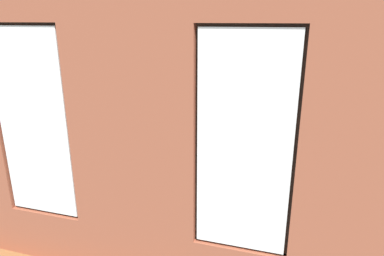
{
  "coord_description": "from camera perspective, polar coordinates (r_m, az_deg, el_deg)",
  "views": [
    {
      "loc": [
        -1.51,
        5.47,
        2.8
      ],
      "look_at": [
        0.01,
        0.4,
        1.1
      ],
      "focal_mm": 32.0,
      "sensor_mm": 36.0,
      "label": 1
    }
  ],
  "objects": [
    {
      "name": "couch_by_window",
      "position": [
        4.61,
        -6.48,
        -14.73
      ],
      "size": [
        2.05,
        0.87,
        0.8
      ],
      "color": "black",
      "rests_on": "ground_plane"
    },
    {
      "name": "potted_plant_mid_room_small",
      "position": [
        6.8,
        9.2,
        -3.17
      ],
      "size": [
        0.41,
        0.41,
        0.59
      ],
      "color": "gray",
      "rests_on": "ground_plane"
    },
    {
      "name": "ground_plane",
      "position": [
        6.35,
        1.17,
        -8.91
      ],
      "size": [
        6.71,
        5.88,
        0.1
      ],
      "primitive_type": "cube",
      "color": "brown"
    },
    {
      "name": "white_wall_right",
      "position": [
        7.01,
        -23.83,
        7.73
      ],
      "size": [
        0.1,
        4.88,
        3.51
      ],
      "primitive_type": "cube",
      "color": "silver",
      "rests_on": "ground_plane"
    },
    {
      "name": "coffee_table",
      "position": [
        6.54,
        1.79,
        -3.96
      ],
      "size": [
        1.29,
        0.76,
        0.43
      ],
      "color": "olive",
      "rests_on": "ground_plane"
    },
    {
      "name": "potted_plant_between_couches",
      "position": [
        4.13,
        13.3,
        -11.83
      ],
      "size": [
        1.04,
        1.0,
        1.39
      ],
      "color": "brown",
      "rests_on": "ground_plane"
    },
    {
      "name": "potted_plant_foreground_right",
      "position": [
        8.62,
        -10.92,
        2.68
      ],
      "size": [
        0.58,
        0.58,
        0.97
      ],
      "color": "brown",
      "rests_on": "ground_plane"
    },
    {
      "name": "candle_jar",
      "position": [
        6.37,
        2.37,
        -3.48
      ],
      "size": [
        0.08,
        0.08,
        0.11
      ],
      "primitive_type": "cylinder",
      "color": "#B7333D",
      "rests_on": "coffee_table"
    },
    {
      "name": "cup_ceramic",
      "position": [
        6.5,
        1.8,
        -3.13
      ],
      "size": [
        0.08,
        0.08,
        0.09
      ],
      "primitive_type": "cylinder",
      "color": "#B23D38",
      "rests_on": "coffee_table"
    },
    {
      "name": "brick_wall_with_windows",
      "position": [
        3.44,
        -10.2,
        -0.35
      ],
      "size": [
        6.11,
        0.3,
        3.51
      ],
      "color": "#9E5138",
      "rests_on": "ground_plane"
    },
    {
      "name": "media_console",
      "position": [
        7.81,
        -17.09,
        -2.19
      ],
      "size": [
        1.17,
        0.42,
        0.48
      ],
      "primitive_type": "cube",
      "color": "black",
      "rests_on": "ground_plane"
    },
    {
      "name": "papasan_chair",
      "position": [
        8.2,
        -2.84,
        0.95
      ],
      "size": [
        1.03,
        1.03,
        0.67
      ],
      "color": "olive",
      "rests_on": "ground_plane"
    },
    {
      "name": "table_plant_small",
      "position": [
        6.52,
        5.11,
        -2.35
      ],
      "size": [
        0.15,
        0.15,
        0.24
      ],
      "color": "#47423D",
      "rests_on": "coffee_table"
    },
    {
      "name": "couch_left",
      "position": [
        5.66,
        23.84,
        -9.75
      ],
      "size": [
        1.0,
        1.93,
        0.8
      ],
      "rotation": [
        0.0,
        0.0,
        1.64
      ],
      "color": "black",
      "rests_on": "ground_plane"
    },
    {
      "name": "remote_silver",
      "position": [
        6.52,
        -1.75,
        -3.4
      ],
      "size": [
        0.14,
        0.17,
        0.02
      ],
      "primitive_type": "cube",
      "rotation": [
        0.0,
        0.0,
        5.7
      ],
      "color": "#B2B2B7",
      "rests_on": "coffee_table"
    },
    {
      "name": "remote_black",
      "position": [
        6.64,
        0.67,
        -2.98
      ],
      "size": [
        0.17,
        0.13,
        0.02
      ],
      "primitive_type": "cube",
      "rotation": [
        0.0,
        0.0,
        1.07
      ],
      "color": "black",
      "rests_on": "coffee_table"
    },
    {
      "name": "tv_flatscreen",
      "position": [
        7.63,
        -17.49,
        2.14
      ],
      "size": [
        1.1,
        0.2,
        0.74
      ],
      "color": "black",
      "rests_on": "media_console"
    }
  ]
}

